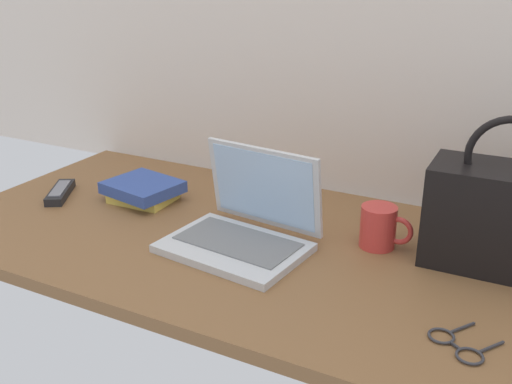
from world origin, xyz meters
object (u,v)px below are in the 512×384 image
Objects in this scene: remote_control_near at (60,192)px; eyeglasses at (457,345)px; laptop at (245,226)px; coffee_mug at (380,227)px; handbag at (501,216)px; book_stack at (143,190)px.

eyeglasses is at bearing -10.33° from remote_control_near.
coffee_mug is at bearing 25.49° from laptop.
eyeglasses is 0.41× the size of handbag.
remote_control_near is 1.12m from eyeglasses.
book_stack reaches higher than eyeglasses.
coffee_mug reaches higher than eyeglasses.
handbag is (0.02, 0.33, 0.11)m from eyeglasses.
handbag is at bearing 16.78° from laptop.
coffee_mug is 0.58× the size of book_stack.
handbag is at bearing 5.99° from coffee_mug.
book_stack is (-0.37, 0.11, -0.02)m from laptop.
remote_control_near is 0.49× the size of handbag.
coffee_mug is at bearing 6.92° from remote_control_near.
handbag reaches higher than coffee_mug.
eyeglasses is (1.10, -0.20, -0.01)m from remote_control_near.
book_stack is at bearing 163.97° from laptop.
remote_control_near is (-0.88, -0.11, -0.04)m from coffee_mug.
handbag is 0.90m from book_stack.
book_stack is at bearing -176.75° from handbag.
laptop is 2.07× the size of remote_control_near.
book_stack is (-0.88, 0.28, 0.03)m from eyeglasses.
laptop is 2.44× the size of eyeglasses.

